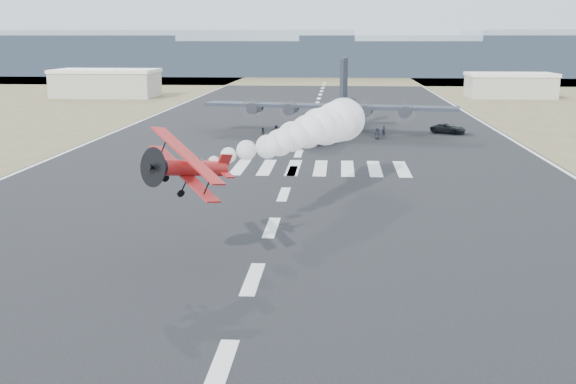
# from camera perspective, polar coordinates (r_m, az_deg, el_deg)

# --- Properties ---
(ground) EXTENTS (500.00, 500.00, 0.00)m
(ground) POSITION_cam_1_polar(r_m,az_deg,el_deg) (32.68, -5.37, -13.69)
(ground) COLOR black
(ground) RESTS_ON ground
(scrub_far) EXTENTS (500.00, 80.00, 0.00)m
(scrub_far) POSITION_cam_1_polar(r_m,az_deg,el_deg) (259.44, 3.03, 8.95)
(scrub_far) COLOR brown
(scrub_far) RESTS_ON ground
(runway_markings) EXTENTS (60.00, 260.00, 0.01)m
(runway_markings) POSITION_cam_1_polar(r_m,az_deg,el_deg) (90.27, 0.85, 3.06)
(runway_markings) COLOR silver
(runway_markings) RESTS_ON ground
(ridge_seg_b) EXTENTS (150.00, 50.00, 15.00)m
(ridge_seg_b) POSITION_cam_1_polar(r_m,az_deg,el_deg) (319.08, -21.27, 10.09)
(ridge_seg_b) COLOR gray
(ridge_seg_b) RESTS_ON ground
(ridge_seg_c) EXTENTS (150.00, 50.00, 17.00)m
(ridge_seg_c) POSITION_cam_1_polar(r_m,az_deg,el_deg) (297.43, -9.68, 10.83)
(ridge_seg_c) COLOR gray
(ridge_seg_c) RESTS_ON ground
(ridge_seg_d) EXTENTS (150.00, 50.00, 13.00)m
(ridge_seg_d) POSITION_cam_1_polar(r_m,az_deg,el_deg) (289.15, 3.17, 10.56)
(ridge_seg_d) COLOR gray
(ridge_seg_d) RESTS_ON ground
(ridge_seg_e) EXTENTS (150.00, 50.00, 15.00)m
(ridge_seg_e) POSITION_cam_1_polar(r_m,az_deg,el_deg) (295.22, 16.10, 10.34)
(ridge_seg_e) COLOR gray
(ridge_seg_e) RESTS_ON ground
(hangar_left) EXTENTS (24.50, 14.50, 6.70)m
(hangar_left) POSITION_cam_1_polar(r_m,az_deg,el_deg) (183.44, -14.17, 8.37)
(hangar_left) COLOR #A49E92
(hangar_left) RESTS_ON ground
(hangar_right) EXTENTS (20.50, 12.50, 5.90)m
(hangar_right) POSITION_cam_1_polar(r_m,az_deg,el_deg) (183.96, 17.15, 8.08)
(hangar_right) COLOR #A49E92
(hangar_right) RESTS_ON ground
(aerobatic_biplane) EXTENTS (6.28, 6.48, 4.45)m
(aerobatic_biplane) POSITION_cam_1_polar(r_m,az_deg,el_deg) (46.14, -7.87, 1.90)
(aerobatic_biplane) COLOR #A72D0B
(smoke_trail) EXTENTS (11.66, 27.75, 4.35)m
(smoke_trail) POSITION_cam_1_polar(r_m,az_deg,el_deg) (67.83, 3.06, 5.41)
(smoke_trail) COLOR white
(transport_aircraft) EXTENTS (37.90, 31.05, 10.96)m
(transport_aircraft) POSITION_cam_1_polar(r_m,az_deg,el_deg) (109.81, 3.43, 6.14)
(transport_aircraft) COLOR #1F212F
(transport_aircraft) RESTS_ON ground
(support_vehicle) EXTENTS (5.76, 4.68, 1.46)m
(support_vehicle) POSITION_cam_1_polar(r_m,az_deg,el_deg) (112.21, 12.55, 4.92)
(support_vehicle) COLOR black
(support_vehicle) RESTS_ON ground
(crew_a) EXTENTS (0.75, 0.74, 1.58)m
(crew_a) POSITION_cam_1_polar(r_m,az_deg,el_deg) (107.03, 7.57, 4.80)
(crew_a) COLOR black
(crew_a) RESTS_ON ground
(crew_b) EXTENTS (0.65, 0.87, 1.61)m
(crew_b) POSITION_cam_1_polar(r_m,az_deg,el_deg) (103.62, -2.01, 4.67)
(crew_b) COLOR black
(crew_b) RESTS_ON ground
(crew_c) EXTENTS (1.25, 0.79, 1.80)m
(crew_c) POSITION_cam_1_polar(r_m,az_deg,el_deg) (103.83, 2.95, 4.73)
(crew_c) COLOR black
(crew_c) RESTS_ON ground
(crew_d) EXTENTS (0.94, 1.17, 1.77)m
(crew_d) POSITION_cam_1_polar(r_m,az_deg,el_deg) (104.31, 4.31, 4.74)
(crew_d) COLOR black
(crew_d) RESTS_ON ground
(crew_e) EXTENTS (0.94, 0.79, 1.64)m
(crew_e) POSITION_cam_1_polar(r_m,az_deg,el_deg) (103.86, 7.06, 4.61)
(crew_e) COLOR black
(crew_e) RESTS_ON ground
(crew_f) EXTENTS (1.68, 0.98, 1.73)m
(crew_f) POSITION_cam_1_polar(r_m,az_deg,el_deg) (105.52, -0.93, 4.84)
(crew_f) COLOR black
(crew_f) RESTS_ON ground
(crew_g) EXTENTS (0.66, 0.75, 1.80)m
(crew_g) POSITION_cam_1_polar(r_m,az_deg,el_deg) (99.92, 3.06, 4.44)
(crew_g) COLOR black
(crew_g) RESTS_ON ground
(crew_h) EXTENTS (0.80, 0.52, 1.59)m
(crew_h) POSITION_cam_1_polar(r_m,az_deg,el_deg) (104.97, 2.25, 4.76)
(crew_h) COLOR black
(crew_h) RESTS_ON ground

